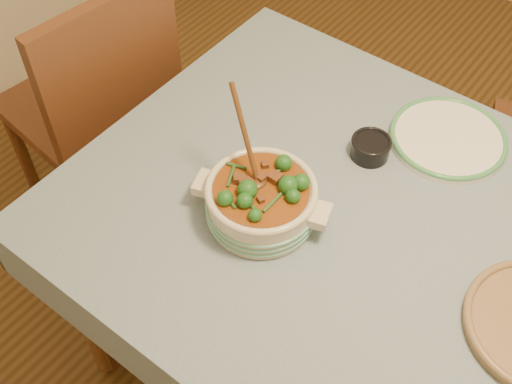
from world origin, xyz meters
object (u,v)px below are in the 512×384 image
(dining_table, at_px, (414,280))
(chair_left, at_px, (100,103))
(stew_casserole, at_px, (261,198))
(white_plate, at_px, (448,138))
(condiment_bowl, at_px, (371,147))

(dining_table, distance_m, chair_left, 1.12)
(dining_table, height_order, stew_casserole, stew_casserole)
(white_plate, bearing_deg, chair_left, -162.77)
(dining_table, relative_size, white_plate, 4.84)
(dining_table, relative_size, stew_casserole, 5.24)
(dining_table, bearing_deg, white_plate, 108.55)
(stew_casserole, xyz_separation_m, condiment_bowl, (0.10, 0.32, -0.03))
(dining_table, relative_size, chair_left, 1.71)
(stew_casserole, xyz_separation_m, chair_left, (-0.76, 0.17, -0.26))
(stew_casserole, bearing_deg, dining_table, 19.41)
(white_plate, bearing_deg, condiment_bowl, -130.02)
(white_plate, xyz_separation_m, condiment_bowl, (-0.13, -0.16, 0.02))
(dining_table, relative_size, condiment_bowl, 16.51)
(stew_casserole, relative_size, white_plate, 0.92)
(white_plate, bearing_deg, dining_table, -71.45)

